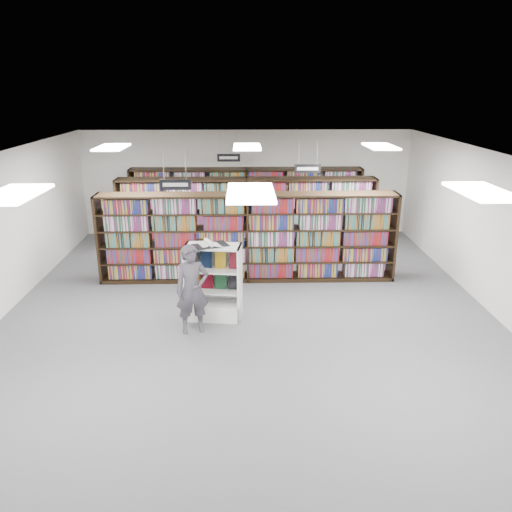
{
  "coord_description": "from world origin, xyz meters",
  "views": [
    {
      "loc": [
        -0.1,
        -9.29,
        4.47
      ],
      "look_at": [
        0.16,
        0.5,
        1.1
      ],
      "focal_mm": 35.0,
      "sensor_mm": 36.0,
      "label": 1
    }
  ],
  "objects_px": {
    "open_book": "(210,244)",
    "endcap_display": "(214,294)",
    "bookshelf_row_near": "(248,237)",
    "shopper": "(192,290)"
  },
  "relations": [
    {
      "from": "bookshelf_row_near",
      "to": "endcap_display",
      "type": "bearing_deg",
      "value": -108.55
    },
    {
      "from": "bookshelf_row_near",
      "to": "shopper",
      "type": "distance_m",
      "value": 2.91
    },
    {
      "from": "open_book",
      "to": "endcap_display",
      "type": "bearing_deg",
      "value": 15.68
    },
    {
      "from": "shopper",
      "to": "open_book",
      "type": "bearing_deg",
      "value": 45.91
    },
    {
      "from": "endcap_display",
      "to": "open_book",
      "type": "height_order",
      "value": "open_book"
    },
    {
      "from": "bookshelf_row_near",
      "to": "endcap_display",
      "type": "distance_m",
      "value": 2.25
    },
    {
      "from": "endcap_display",
      "to": "shopper",
      "type": "xyz_separation_m",
      "value": [
        -0.37,
        -0.63,
        0.36
      ]
    },
    {
      "from": "bookshelf_row_near",
      "to": "open_book",
      "type": "height_order",
      "value": "bookshelf_row_near"
    },
    {
      "from": "bookshelf_row_near",
      "to": "endcap_display",
      "type": "xyz_separation_m",
      "value": [
        -0.69,
        -2.07,
        -0.55
      ]
    },
    {
      "from": "endcap_display",
      "to": "shopper",
      "type": "height_order",
      "value": "shopper"
    }
  ]
}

